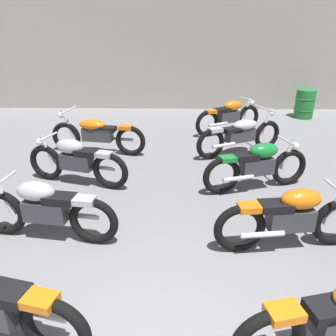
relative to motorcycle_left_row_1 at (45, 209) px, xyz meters
The scene contains 9 objects.
back_wall 7.78m from the motorcycle_left_row_1, 77.97° to the left, with size 13.13×0.24×3.60m, color #9E998E.
motorcycle_left_row_1 is the anchor object (origin of this frame).
motorcycle_left_row_2 1.67m from the motorcycle_left_row_1, 91.62° to the left, with size 1.93×0.69×0.88m.
motorcycle_left_row_3 3.21m from the motorcycle_left_row_1, 90.19° to the left, with size 2.16×0.68×0.97m.
motorcycle_right_row_1 3.19m from the motorcycle_left_row_1, ahead, with size 1.97×0.55×0.88m.
motorcycle_right_row_2 3.48m from the motorcycle_left_row_1, 25.95° to the left, with size 1.92×0.73×0.88m.
motorcycle_right_row_3 4.52m from the motorcycle_left_row_1, 45.78° to the left, with size 2.01×1.09×0.97m.
motorcycle_right_row_4 5.69m from the motorcycle_left_row_1, 56.81° to the left, with size 1.80×1.00×0.88m.
oil_drum 8.46m from the motorcycle_left_row_1, 48.27° to the left, with size 0.59×0.59×0.85m.
Camera 1 is at (0.10, -1.39, 2.73)m, focal length 35.67 mm.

